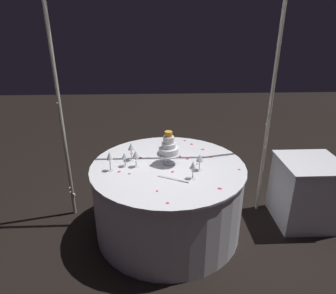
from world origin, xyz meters
The scene contains 32 objects.
ground_plane centered at (0.00, 0.00, 0.00)m, with size 12.00×12.00×0.00m, color black.
decorative_arch centered at (0.00, 0.31, 1.44)m, with size 2.11×0.06×2.19m.
main_table centered at (0.00, 0.00, 0.37)m, with size 1.46×1.46×0.73m.
side_table centered at (1.44, 0.09, 0.35)m, with size 0.60×0.60×0.70m.
tiered_cake centered at (0.01, 0.04, 0.89)m, with size 0.22×0.22×0.33m.
wine_glass_0 centered at (-0.30, -0.01, 0.85)m, with size 0.07×0.07×0.16m.
wine_glass_1 centered at (-0.35, 0.13, 0.87)m, with size 0.07×0.07×0.18m.
wine_glass_2 centered at (-0.53, -0.08, 0.87)m, with size 0.06×0.06×0.19m.
wine_glass_3 centered at (0.20, -0.26, 0.85)m, with size 0.06×0.06×0.16m.
wine_glass_4 centered at (0.28, -0.11, 0.85)m, with size 0.06×0.06×0.16m.
wine_glass_5 centered at (-0.40, 0.00, 0.83)m, with size 0.06×0.06×0.14m.
cake_knife centered at (0.05, -0.28, 0.73)m, with size 0.27×0.15×0.01m.
rose_petal_0 centered at (-0.03, -0.63, 0.73)m, with size 0.03×0.02×0.00m, color #E02D47.
rose_petal_1 centered at (0.10, 0.26, 0.73)m, with size 0.03×0.02×0.00m, color #E02D47.
rose_petal_2 centered at (-0.35, -0.15, 0.73)m, with size 0.03×0.02×0.00m, color #E02D47.
rose_petal_3 centered at (-0.36, 0.28, 0.73)m, with size 0.04×0.03×0.00m, color #E02D47.
rose_petal_4 centered at (0.44, 0.16, 0.73)m, with size 0.03×0.02×0.00m, color #E02D47.
rose_petal_5 centered at (0.06, 0.57, 0.73)m, with size 0.03×0.02×0.00m, color #E02D47.
rose_petal_6 centered at (0.07, 0.45, 0.73)m, with size 0.03×0.02×0.00m, color #E02D47.
rose_petal_7 centered at (0.65, -0.12, 0.73)m, with size 0.03×0.02×0.00m, color #E02D47.
rose_petal_8 centered at (0.40, -0.44, 0.73)m, with size 0.04×0.03×0.00m, color #E02D47.
rose_petal_9 centered at (0.13, 0.19, 0.73)m, with size 0.03×0.02×0.00m, color #E02D47.
rose_petal_10 centered at (0.04, -0.13, 0.73)m, with size 0.04×0.02×0.00m, color #E02D47.
rose_petal_11 centered at (-0.11, -0.46, 0.73)m, with size 0.02×0.02×0.00m, color #E02D47.
rose_petal_12 centered at (0.20, 0.13, 0.73)m, with size 0.03×0.02×0.00m, color #E02D47.
rose_petal_13 centered at (-0.27, 0.18, 0.73)m, with size 0.04×0.03×0.00m, color #E02D47.
rose_petal_14 centered at (0.22, 0.61, 0.73)m, with size 0.03×0.02×0.00m, color #E02D47.
rose_petal_15 centered at (0.38, 0.36, 0.73)m, with size 0.04×0.03×0.00m, color #E02D47.
rose_petal_16 centered at (0.28, 0.50, 0.73)m, with size 0.04×0.03×0.00m, color #E02D47.
rose_petal_17 centered at (-0.45, -0.11, 0.73)m, with size 0.03×0.02×0.00m, color #E02D47.
rose_petal_18 centered at (0.28, 0.01, 0.73)m, with size 0.02×0.02×0.00m, color #E02D47.
rose_petal_19 centered at (0.20, -0.06, 0.73)m, with size 0.02×0.02×0.00m, color #E02D47.
Camera 1 is at (-0.11, -2.53, 2.01)m, focal length 32.18 mm.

